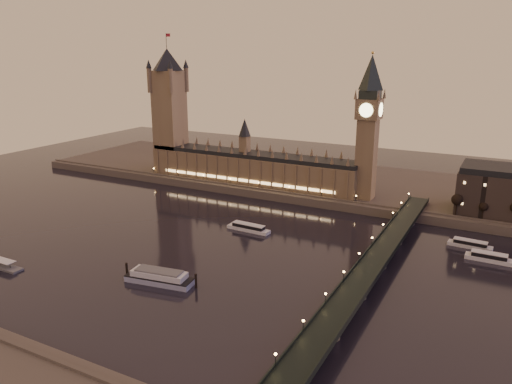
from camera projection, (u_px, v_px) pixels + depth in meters
ground at (213, 248)px, 289.57m from camera, size 700.00×700.00×0.00m
far_embankment at (350, 184)px, 415.61m from camera, size 560.00×130.00×6.00m
palace_of_westminster at (251, 164)px, 404.45m from camera, size 180.00×26.62×52.00m
victoria_tower at (169, 104)px, 428.08m from camera, size 31.68×31.68×118.00m
big_ben at (369, 119)px, 350.62m from camera, size 17.68×17.68×104.00m
westminster_bridge at (369, 271)px, 247.00m from camera, size 13.20×260.00×15.30m
bare_tree_0 at (458, 202)px, 324.36m from camera, size 6.22×6.22×12.65m
bare_tree_1 at (486, 206)px, 317.10m from camera, size 6.22×6.22×12.65m
cruise_boat_a at (249, 228)px, 316.91m from camera, size 29.23×7.70×4.63m
cruise_boat_b at (470, 244)px, 290.21m from camera, size 24.71×7.65×4.50m
cruise_boat_c at (489, 257)px, 271.63m from camera, size 24.28×6.98×4.83m
moored_barge at (159, 277)px, 245.85m from camera, size 39.48×14.67×7.31m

